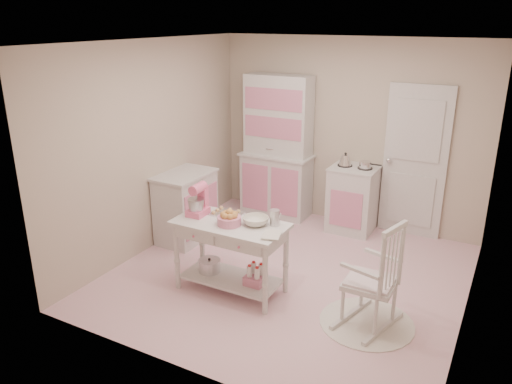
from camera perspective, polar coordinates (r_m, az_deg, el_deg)
room_shell at (r=5.29m, az=4.09°, el=6.37°), size 3.84×3.84×2.62m
door at (r=6.92m, az=17.70°, el=3.27°), size 0.82×0.05×2.04m
hutch at (r=7.30m, az=2.39°, el=5.17°), size 1.06×0.50×2.08m
stove at (r=7.01m, az=10.99°, el=-0.77°), size 0.62×0.57×0.92m
base_cabinet at (r=6.67m, az=-8.02°, el=-1.66°), size 0.54×0.84×0.92m
lace_rug at (r=5.17m, az=12.52°, el=-14.38°), size 0.92×0.92×0.01m
rocking_chair at (r=4.89m, az=12.99°, el=-9.07°), size 0.65×0.82×1.10m
work_table at (r=5.40m, az=-2.90°, el=-7.43°), size 1.20×0.60×0.80m
stand_mixer at (r=5.40m, az=-6.70°, el=-0.94°), size 0.21×0.29×0.34m
cookie_tray at (r=5.45m, az=-3.34°, el=-2.50°), size 0.34×0.24×0.02m
bread_basket at (r=5.17m, az=-3.08°, el=-3.30°), size 0.25×0.25×0.09m
mixing_bowl at (r=5.16m, az=-0.04°, el=-3.33°), size 0.27×0.27×0.09m
metal_pitcher at (r=5.14m, az=2.15°, el=-2.95°), size 0.10×0.10×0.17m
recipe_book at (r=4.93m, az=0.79°, el=-4.87°), size 0.23×0.27×0.02m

